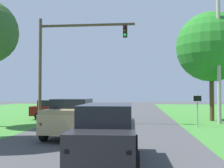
# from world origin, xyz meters

# --- Properties ---
(ground_plane) EXTENTS (120.00, 120.00, 0.00)m
(ground_plane) POSITION_xyz_m (0.00, 9.30, 0.00)
(ground_plane) COLOR #424244
(red_suv_near) EXTENTS (2.18, 4.81, 1.92)m
(red_suv_near) POSITION_xyz_m (0.92, 5.98, 1.01)
(red_suv_near) COLOR black
(red_suv_near) RESTS_ON ground_plane
(pickup_truck_lead) EXTENTS (2.40, 4.92, 1.99)m
(pickup_truck_lead) POSITION_xyz_m (-1.52, 11.12, 1.01)
(pickup_truck_lead) COLOR tan
(pickup_truck_lead) RESTS_ON ground_plane
(traffic_light) EXTENTS (7.47, 0.40, 8.10)m
(traffic_light) POSITION_xyz_m (-3.85, 17.53, 5.32)
(traffic_light) COLOR brown
(traffic_light) RESTS_ON ground_plane
(keep_moving_sign) EXTENTS (0.60, 0.09, 2.28)m
(keep_moving_sign) POSITION_xyz_m (5.86, 16.12, 1.46)
(keep_moving_sign) COLOR gray
(keep_moving_sign) RESTS_ON ground_plane
(oak_tree_right) EXTENTS (5.78, 5.78, 9.03)m
(oak_tree_right) POSITION_xyz_m (7.89, 20.43, 6.13)
(oak_tree_right) COLOR #4C351E
(oak_tree_right) RESTS_ON ground_plane
(crossing_suv_far) EXTENTS (4.59, 2.20, 1.68)m
(crossing_suv_far) POSITION_xyz_m (-5.19, 20.39, 0.89)
(crossing_suv_far) COLOR maroon
(crossing_suv_far) RESTS_ON ground_plane
(utility_pole_right) EXTENTS (0.28, 0.28, 9.51)m
(utility_pole_right) POSITION_xyz_m (7.90, 18.28, 4.75)
(utility_pole_right) COLOR #9E998E
(utility_pole_right) RESTS_ON ground_plane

